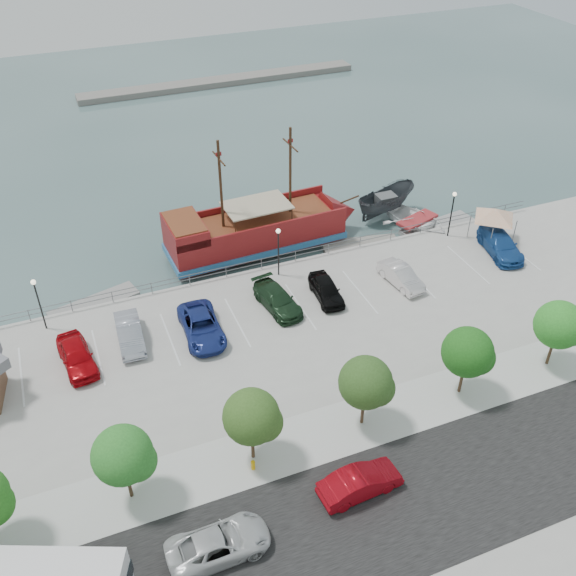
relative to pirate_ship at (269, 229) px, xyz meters
name	(u,v)px	position (x,y,z in m)	size (l,w,h in m)	color
ground	(311,332)	(-1.30, -12.13, -1.88)	(160.00, 160.00, 0.00)	#3A5454
street	(429,495)	(-1.30, -28.13, -0.87)	(100.00, 8.00, 0.04)	black
sidewalk	(376,418)	(-1.30, -22.13, -0.87)	(100.00, 4.00, 0.05)	beige
seawall_railing	(273,261)	(-1.30, -4.33, -0.36)	(50.00, 0.06, 1.00)	slate
far_shore	(221,81)	(8.70, 42.87, -1.48)	(40.00, 3.00, 0.80)	slate
pirate_ship	(269,229)	(0.00, 0.00, 0.00)	(17.96, 5.67, 11.25)	maroon
patrol_boat	(385,204)	(12.10, 1.00, -0.59)	(2.51, 6.68, 2.58)	#3B3F45
speedboat	(417,224)	(13.59, -2.36, -1.22)	(4.59, 6.43, 1.33)	white
dock_west	(94,304)	(-15.67, -2.93, -1.69)	(6.89, 1.97, 0.39)	gray
dock_mid	(360,244)	(7.51, -2.93, -1.69)	(6.79, 1.94, 0.39)	gray
dock_east	(438,227)	(15.52, -2.93, -1.67)	(7.44, 2.13, 0.43)	gray
canopy_tent	(496,209)	(17.63, -7.65, 2.25)	(4.79, 4.79, 3.61)	slate
street_van	(219,544)	(-12.85, -27.10, -0.16)	(2.42, 5.24, 1.46)	silver
street_sedan	(360,482)	(-4.69, -26.50, -0.11)	(1.64, 4.69, 1.55)	maroon
fire_hydrant	(253,465)	(-9.59, -22.93, -0.49)	(0.25, 0.25, 0.73)	#E7A807
lamp_post_left	(37,296)	(-19.30, -5.63, 2.06)	(0.36, 0.36, 4.28)	black
lamp_post_mid	(278,244)	(-1.30, -5.63, 2.06)	(0.36, 0.36, 4.28)	black
lamp_post_right	(453,206)	(14.70, -5.63, 2.06)	(0.36, 0.36, 4.28)	black
tree_b	(126,457)	(-16.16, -22.20, 2.41)	(3.30, 3.20, 5.00)	#473321
tree_c	(254,418)	(-9.16, -22.20, 2.41)	(3.30, 3.20, 5.00)	#473321
tree_d	(368,384)	(-2.16, -22.20, 2.41)	(3.30, 3.20, 5.00)	#473321
tree_e	(470,353)	(4.84, -22.20, 2.41)	(3.30, 3.20, 5.00)	#473321
tree_f	(561,326)	(11.84, -22.20, 2.41)	(3.30, 3.20, 5.00)	#473321
parked_car_a	(77,356)	(-17.64, -10.46, -0.05)	(1.97, 4.89, 1.67)	#B1060D
parked_car_b	(130,333)	(-13.91, -9.43, -0.09)	(1.67, 4.79, 1.58)	#9C9FAC
parked_car_c	(202,326)	(-9.05, -10.55, -0.10)	(2.61, 5.65, 1.57)	navy
parked_car_d	(277,299)	(-2.93, -9.59, -0.14)	(2.08, 5.13, 1.49)	#19341D
parked_car_e	(326,290)	(0.96, -9.84, -0.12)	(1.80, 4.46, 1.52)	black
parked_car_f	(401,276)	(7.16, -10.40, -0.14)	(1.57, 4.50, 1.48)	silver
parked_car_h	(500,244)	(17.17, -9.57, -0.06)	(2.32, 5.70, 1.65)	#1C498F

